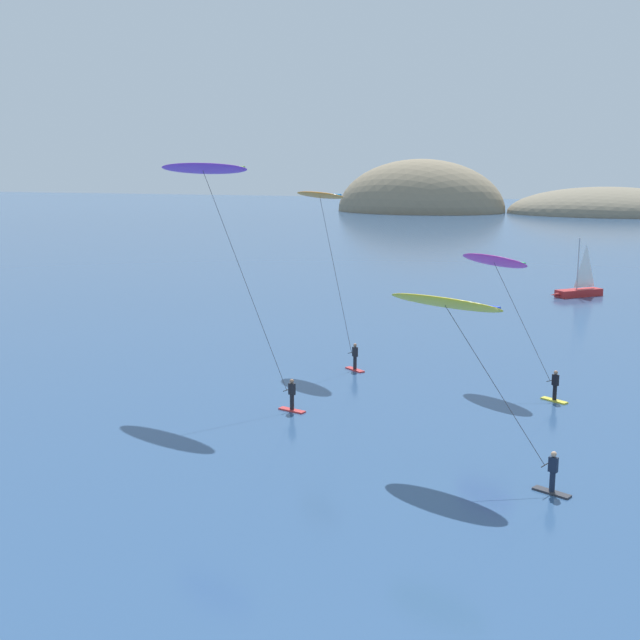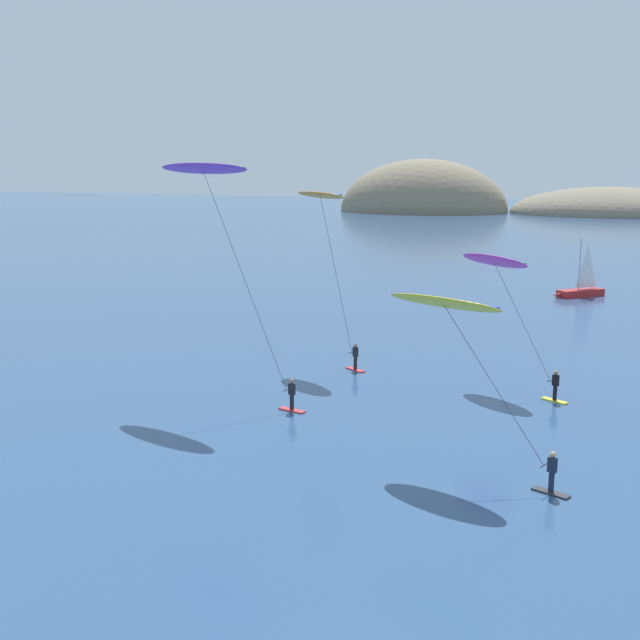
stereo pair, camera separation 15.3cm
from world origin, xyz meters
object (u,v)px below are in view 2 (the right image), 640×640
kitesurfer_orange (323,208)px  kitesurfer_purple (209,184)px  kitesurfer_yellow (451,314)px  kitesurfer_magenta (499,270)px  sailboat_near (578,290)px

kitesurfer_orange → kitesurfer_purple: kitesurfer_purple is taller
kitesurfer_purple → kitesurfer_yellow: kitesurfer_purple is taller
kitesurfer_purple → kitesurfer_magenta: kitesurfer_purple is taller
kitesurfer_yellow → kitesurfer_purple: bearing=157.2°
sailboat_near → kitesurfer_magenta: bearing=-94.5°
sailboat_near → kitesurfer_yellow: size_ratio=0.68×
sailboat_near → kitesurfer_orange: kitesurfer_orange is taller
kitesurfer_purple → kitesurfer_orange: bearing=72.6°
kitesurfer_purple → kitesurfer_yellow: 16.42m
sailboat_near → kitesurfer_orange: bearing=-113.2°
kitesurfer_yellow → kitesurfer_magenta: 13.67m
kitesurfer_orange → kitesurfer_purple: bearing=-107.4°
sailboat_near → kitesurfer_yellow: bearing=-93.2°
kitesurfer_orange → sailboat_near: bearing=66.8°
kitesurfer_magenta → kitesurfer_purple: bearing=-152.1°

